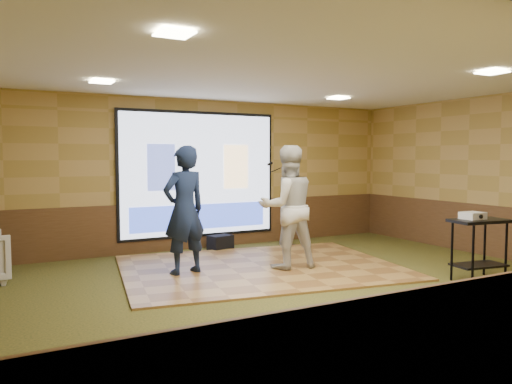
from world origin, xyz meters
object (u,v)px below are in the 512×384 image
player_left (184,210)px  av_table (479,238)px  player_right (287,207)px  projector_screen (200,176)px  dance_floor (260,267)px  mic_stand (288,223)px  duffel_bag (220,242)px  projector (473,216)px

player_left → av_table: 4.49m
player_right → av_table: bearing=146.1°
projector_screen → dance_floor: (0.21, -2.17, -1.46)m
dance_floor → projector_screen: bearing=95.4°
player_right → mic_stand: (1.15, 1.84, -0.54)m
dance_floor → duffel_bag: 1.85m
player_left → projector: bearing=135.7°
dance_floor → player_right: player_right is taller
projector → duffel_bag: bearing=121.5°
dance_floor → player_right: bearing=-39.8°
duffel_bag → av_table: bearing=-59.5°
mic_stand → projector_screen: bearing=145.2°
projector_screen → projector: size_ratio=10.49×
av_table → mic_stand: (-1.01, 3.81, -0.14)m
av_table → mic_stand: 3.94m
player_left → player_right: player_right is taller
player_right → mic_stand: size_ratio=1.14×
projector_screen → av_table: (2.71, -4.43, -0.84)m
projector_screen → player_left: bearing=-117.7°
projector_screen → duffel_bag: 1.40m
player_right → av_table: (2.16, -1.97, -0.40)m
player_left → mic_stand: bearing=-165.1°
projector_screen → projector: 5.12m
player_left → duffel_bag: (1.38, 1.72, -0.88)m
dance_floor → av_table: bearing=-42.0°
dance_floor → mic_stand: (1.50, 1.55, 0.48)m
dance_floor → projector: size_ratio=14.12×
av_table → projector: size_ratio=2.91×
mic_stand → duffel_bag: mic_stand is taller
dance_floor → player_right: size_ratio=2.23×
player_right → duffel_bag: bearing=-74.8°
mic_stand → duffel_bag: bearing=153.4°
player_left → projector_screen: bearing=-129.9°
projector → duffel_bag: projector is taller
dance_floor → duffel_bag: bearing=86.9°
player_right → player_left: bearing=-5.7°
projector_screen → duffel_bag: bearing=-47.2°
player_right → duffel_bag: player_right is taller
dance_floor → projector: projector is taller
dance_floor → player_right: 1.12m
duffel_bag → dance_floor: bearing=-93.1°
player_left → projector: (3.71, -2.31, -0.06)m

